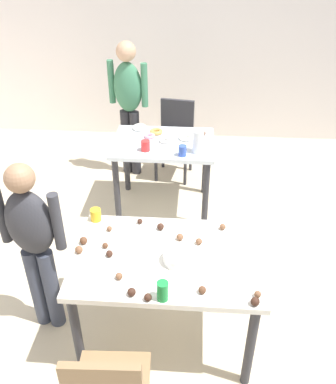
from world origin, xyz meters
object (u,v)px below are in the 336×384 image
(mixing_bowl, at_px, (179,257))
(pitcher_far, at_px, (198,142))
(dining_table_far, at_px, (163,153))
(dining_table_near, at_px, (167,267))
(person_adult_far, at_px, (129,99))
(person_girl_near, at_px, (33,239))
(soda_can, at_px, (162,291))
(chair_far_table, at_px, (175,134))

(mixing_bowl, relative_size, pitcher_far, 0.91)
(pitcher_far, bearing_deg, dining_table_far, 150.19)
(dining_table_near, xyz_separation_m, person_adult_far, (-0.59, 2.31, 0.26))
(person_girl_near, relative_size, soda_can, 11.06)
(dining_table_near, xyz_separation_m, dining_table_far, (-0.16, 1.63, -0.02))
(person_girl_near, relative_size, pitcher_far, 6.33)
(pitcher_far, bearing_deg, person_girl_near, -127.36)
(chair_far_table, height_order, mixing_bowl, chair_far_table)
(chair_far_table, distance_m, person_girl_near, 2.44)
(dining_table_near, height_order, soda_can, soda_can)
(dining_table_near, height_order, person_adult_far, person_adult_far)
(dining_table_far, distance_m, mixing_bowl, 1.69)
(person_girl_near, distance_m, soda_can, 0.97)
(person_girl_near, distance_m, person_adult_far, 2.28)
(dining_table_near, relative_size, mixing_bowl, 6.13)
(soda_can, bearing_deg, dining_table_near, 89.98)
(chair_far_table, distance_m, person_adult_far, 0.66)
(dining_table_near, bearing_deg, soda_can, -90.02)
(person_girl_near, bearing_deg, person_adult_far, 82.77)
(dining_table_far, xyz_separation_m, soda_can, (0.16, -1.98, 0.18))
(soda_can, bearing_deg, mixing_bowl, 75.93)
(dining_table_far, relative_size, mixing_bowl, 4.99)
(person_adult_far, distance_m, pitcher_far, 1.17)
(dining_table_near, relative_size, dining_table_far, 1.23)
(dining_table_far, distance_m, person_girl_near, 1.74)
(dining_table_far, bearing_deg, dining_table_near, -84.51)
(mixing_bowl, bearing_deg, chair_far_table, 93.78)
(person_adult_far, bearing_deg, soda_can, -77.51)
(chair_far_table, bearing_deg, soda_can, -88.33)
(dining_table_far, height_order, person_adult_far, person_adult_far)
(dining_table_near, height_order, dining_table_far, same)
(dining_table_far, distance_m, chair_far_table, 0.73)
(dining_table_far, bearing_deg, chair_far_table, 83.75)
(dining_table_far, distance_m, pitcher_far, 0.45)
(person_girl_near, relative_size, person_adult_far, 0.89)
(mixing_bowl, xyz_separation_m, pitcher_far, (0.10, 1.48, 0.08))
(dining_table_far, xyz_separation_m, mixing_bowl, (0.24, -1.67, 0.15))
(dining_table_far, bearing_deg, mixing_bowl, -81.98)
(mixing_bowl, bearing_deg, person_girl_near, 174.32)
(dining_table_near, height_order, pitcher_far, pitcher_far)
(person_adult_far, height_order, pitcher_far, person_adult_far)
(chair_far_table, relative_size, mixing_bowl, 4.46)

